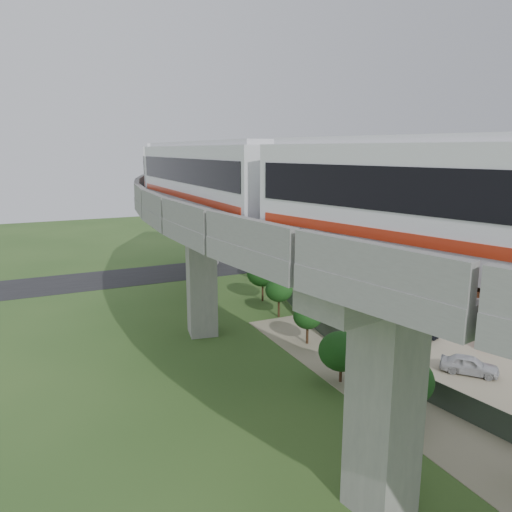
# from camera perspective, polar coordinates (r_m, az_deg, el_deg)

# --- Properties ---
(ground) EXTENTS (160.00, 160.00, 0.00)m
(ground) POSITION_cam_1_polar(r_m,az_deg,el_deg) (29.38, -0.94, -15.65)
(ground) COLOR #2F5321
(ground) RESTS_ON ground
(dirt_lot) EXTENTS (18.00, 26.00, 0.04)m
(dirt_lot) POSITION_cam_1_polar(r_m,az_deg,el_deg) (35.56, 22.01, -11.42)
(dirt_lot) COLOR gray
(dirt_lot) RESTS_ON ground
(asphalt_road) EXTENTS (60.00, 8.00, 0.03)m
(asphalt_road) POSITION_cam_1_polar(r_m,az_deg,el_deg) (56.46, -13.51, -2.24)
(asphalt_road) COLOR #232326
(asphalt_road) RESTS_ON ground
(viaduct) EXTENTS (19.58, 73.98, 11.40)m
(viaduct) POSITION_cam_1_polar(r_m,az_deg,el_deg) (28.17, 6.15, 2.57)
(viaduct) COLOR #99968E
(viaduct) RESTS_ON ground
(metro_train) EXTENTS (13.75, 60.95, 3.64)m
(metro_train) POSITION_cam_1_polar(r_m,az_deg,el_deg) (32.33, -4.66, 9.63)
(metro_train) COLOR silver
(metro_train) RESTS_ON ground
(fence) EXTENTS (3.87, 38.73, 1.50)m
(fence) POSITION_cam_1_polar(r_m,az_deg,el_deg) (33.84, 14.58, -10.77)
(fence) COLOR #2D382D
(fence) RESTS_ON ground
(tree_0) EXTENTS (2.94, 2.94, 3.37)m
(tree_0) POSITION_cam_1_polar(r_m,az_deg,el_deg) (52.73, 1.12, -0.56)
(tree_0) COLOR #382314
(tree_0) RESTS_ON ground
(tree_1) EXTENTS (2.90, 2.90, 3.89)m
(tree_1) POSITION_cam_1_polar(r_m,az_deg,el_deg) (45.39, 0.76, -1.96)
(tree_1) COLOR #382314
(tree_1) RESTS_ON ground
(tree_2) EXTENTS (2.26, 2.26, 3.28)m
(tree_2) POSITION_cam_1_polar(r_m,az_deg,el_deg) (41.22, 2.63, -3.93)
(tree_2) COLOR #382314
(tree_2) RESTS_ON ground
(tree_3) EXTENTS (2.07, 2.07, 2.93)m
(tree_3) POSITION_cam_1_polar(r_m,az_deg,el_deg) (35.82, 5.92, -6.92)
(tree_3) COLOR #382314
(tree_3) RESTS_ON ground
(tree_4) EXTENTS (2.74, 2.74, 3.14)m
(tree_4) POSITION_cam_1_polar(r_m,az_deg,el_deg) (30.48, 9.74, -10.67)
(tree_4) COLOR #382314
(tree_4) RESTS_ON ground
(tree_5) EXTENTS (2.98, 2.98, 3.30)m
(tree_5) POSITION_cam_1_polar(r_m,az_deg,el_deg) (27.55, 16.63, -13.45)
(tree_5) COLOR #382314
(tree_5) RESTS_ON ground
(car_white) EXTENTS (3.26, 3.50, 1.17)m
(car_white) POSITION_cam_1_polar(r_m,az_deg,el_deg) (34.24, 23.20, -11.35)
(car_white) COLOR silver
(car_white) RESTS_ON dirt_lot
(car_red) EXTENTS (3.73, 2.71, 1.17)m
(car_red) POSITION_cam_1_polar(r_m,az_deg,el_deg) (39.88, 25.38, -8.22)
(car_red) COLOR #B51020
(car_red) RESTS_ON dirt_lot
(car_dark) EXTENTS (4.02, 1.95, 1.13)m
(car_dark) POSITION_cam_1_polar(r_m,az_deg,el_deg) (38.36, 17.75, -8.43)
(car_dark) COLOR black
(car_dark) RESTS_ON dirt_lot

